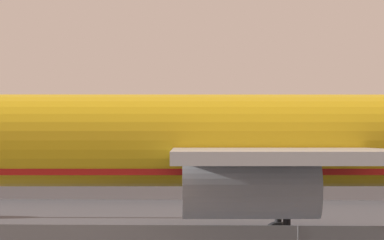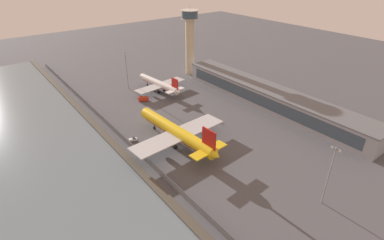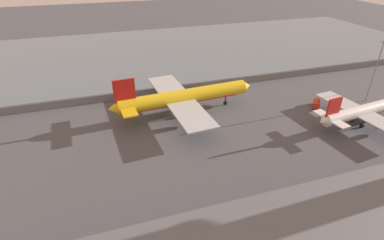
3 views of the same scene
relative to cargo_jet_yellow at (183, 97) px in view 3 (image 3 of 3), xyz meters
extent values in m
plane|color=#4C4C51|center=(2.62, -0.37, -5.67)|extent=(500.00, 500.00, 0.00)
cube|color=slate|center=(2.62, -71.37, -5.67)|extent=(320.00, 98.00, 0.01)
cube|color=#474238|center=(2.62, -20.87, -5.42)|extent=(320.00, 3.00, 0.50)
cube|color=slate|center=(2.62, -16.37, -4.32)|extent=(280.00, 0.08, 2.71)
cylinder|color=slate|center=(-95.38, -16.37, -4.32)|extent=(0.10, 0.10, 2.71)
cylinder|color=slate|center=(2.62, -16.37, -4.32)|extent=(0.10, 0.10, 2.71)
cylinder|color=yellow|center=(-0.68, -0.05, 0.21)|extent=(43.68, 7.82, 4.80)
cone|color=yellow|center=(-23.67, -1.66, 0.21)|extent=(3.43, 4.76, 4.56)
cone|color=yellow|center=(22.30, 1.56, 0.21)|extent=(3.41, 4.52, 4.32)
cube|color=#232D3D|center=(-20.62, -1.44, 0.81)|extent=(2.92, 4.25, 1.44)
cube|color=red|center=(-0.68, -0.05, -1.11)|extent=(37.11, 6.41, 0.86)
cube|color=#B7BABF|center=(2.21, -10.30, -0.39)|extent=(10.99, 21.47, 0.48)
cube|color=#B7BABF|center=(0.75, 10.51, -0.39)|extent=(10.99, 21.47, 0.48)
cylinder|color=#B7BABF|center=(0.79, -8.73, -1.95)|extent=(6.25, 3.06, 2.64)
cylinder|color=#B7BABF|center=(-0.43, 8.75, -1.95)|extent=(6.25, 3.06, 2.64)
cube|color=red|center=(18.39, 1.29, 5.00)|extent=(6.54, 1.03, 8.16)
cube|color=yellow|center=(18.65, -2.53, 0.57)|extent=(4.87, 7.93, 0.38)
cube|color=yellow|center=(18.12, 5.10, 0.57)|extent=(4.87, 7.93, 0.38)
cylinder|color=black|center=(-15.86, -1.11, -3.60)|extent=(0.34, 0.34, 2.81)
cylinder|color=black|center=(-15.86, -1.11, -5.00)|extent=(1.38, 0.62, 1.34)
cylinder|color=black|center=(2.53, -2.35, -3.60)|extent=(0.38, 0.38, 2.81)
cylinder|color=black|center=(2.53, -2.35, -5.00)|extent=(1.62, 1.18, 1.54)
cylinder|color=black|center=(2.17, 2.68, -3.60)|extent=(0.38, 0.38, 2.81)
cylinder|color=black|center=(2.17, 2.68, -5.00)|extent=(1.62, 1.18, 1.54)
cylinder|color=white|center=(-51.80, 23.71, -1.12)|extent=(32.55, 7.11, 3.71)
cone|color=white|center=(-34.71, 25.53, -1.12)|extent=(2.75, 3.58, 3.34)
cube|color=red|center=(-51.80, 23.71, -2.14)|extent=(27.65, 5.85, 0.67)
cube|color=#B7BABF|center=(-49.37, 16.16, -1.59)|extent=(8.71, 16.19, 0.37)
cube|color=#B7BABF|center=(-51.01, 31.60, -1.59)|extent=(8.71, 16.19, 0.37)
cylinder|color=#B7BABF|center=(-50.47, 17.30, -2.79)|extent=(4.72, 2.51, 2.04)
cylinder|color=#B7BABF|center=(-51.85, 30.26, -2.79)|extent=(4.72, 2.51, 2.04)
cube|color=red|center=(-37.65, 25.21, 2.59)|extent=(4.87, 0.96, 6.31)
cube|color=white|center=(-37.35, 22.38, -0.84)|extent=(3.82, 6.00, 0.30)
cube|color=white|center=(-37.95, 28.04, -0.84)|extent=(3.82, 6.00, 0.30)
cylinder|color=black|center=(-49.34, 22.01, -4.06)|extent=(0.30, 0.30, 2.17)
cylinder|color=black|center=(-49.34, 22.01, -5.15)|extent=(1.28, 0.96, 1.20)
cylinder|color=black|center=(-49.76, 25.89, -4.06)|extent=(0.30, 0.30, 2.17)
cylinder|color=black|center=(-49.76, 25.89, -5.15)|extent=(1.28, 0.96, 1.20)
cube|color=white|center=(-12.77, -13.37, -4.92)|extent=(2.38, 3.51, 1.11)
cube|color=#283847|center=(-12.66, -12.98, -4.12)|extent=(1.53, 1.41, 0.50)
cylinder|color=black|center=(-13.16, -12.23, -5.32)|extent=(0.39, 0.73, 0.70)
cylinder|color=black|center=(-11.85, -12.59, -5.32)|extent=(0.39, 0.73, 0.70)
cylinder|color=black|center=(-13.68, -14.15, -5.32)|extent=(0.39, 0.73, 0.70)
cylinder|color=black|center=(-12.37, -14.50, -5.32)|extent=(0.39, 0.73, 0.70)
cube|color=red|center=(-45.28, 9.98, -4.41)|extent=(4.92, 5.35, 2.07)
cube|color=#283847|center=(-46.43, 8.57, -4.01)|extent=(2.27, 2.15, 0.83)
cube|color=orange|center=(-45.28, 9.98, -3.27)|extent=(1.13, 1.05, 0.16)
cylinder|color=black|center=(-45.58, 8.14, -5.25)|extent=(0.70, 0.79, 0.84)
cylinder|color=black|center=(-47.02, 9.32, -5.25)|extent=(0.70, 0.79, 0.84)
cylinder|color=black|center=(-43.54, 10.63, -5.25)|extent=(0.70, 0.79, 0.84)
cylinder|color=black|center=(-44.98, 11.81, -5.25)|extent=(0.70, 0.79, 0.84)
cube|color=#3D4C5B|center=(-0.59, 50.96, -0.57)|extent=(102.08, 0.16, 5.56)
cube|color=#5B5E63|center=(-0.59, 58.26, 3.85)|extent=(111.56, 15.03, 0.50)
cylinder|color=gray|center=(-65.56, 11.46, 5.27)|extent=(0.36, 0.36, 21.89)
cube|color=silver|center=(-64.36, 11.46, 15.67)|extent=(0.60, 0.40, 0.44)
camera|label=1|loc=(1.18, -58.47, 0.27)|focal=105.00mm
camera|label=2|loc=(85.93, -58.07, 61.73)|focal=28.00mm
camera|label=3|loc=(24.20, 84.85, 42.24)|focal=28.00mm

